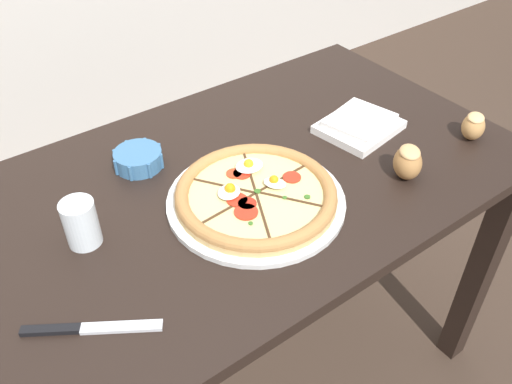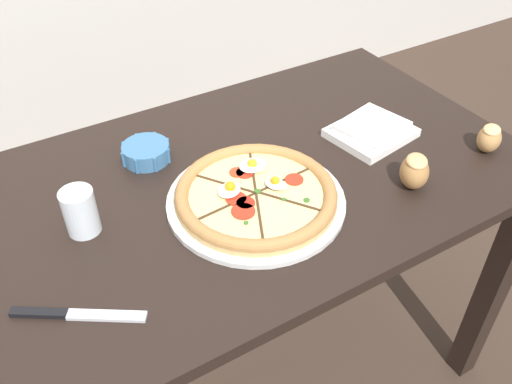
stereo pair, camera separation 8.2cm
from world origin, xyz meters
The scene contains 9 objects.
ground_plane centered at (0.00, 0.00, 0.00)m, with size 12.00×12.00×0.00m, color #3D2D23.
dining_table centered at (0.00, 0.00, 0.65)m, with size 1.23×0.74×0.78m.
pizza centered at (-0.05, -0.09, 0.80)m, with size 0.37×0.37×0.05m.
ramekin_bowl centered at (-0.18, 0.17, 0.80)m, with size 0.11×0.11×0.04m.
napkin_folded centered at (0.32, -0.02, 0.80)m, with size 0.21×0.18×0.04m.
bread_piece_near centered at (0.27, -0.21, 0.82)m, with size 0.10×0.10×0.07m.
bread_piece_mid centered at (0.51, -0.20, 0.81)m, with size 0.09×0.08×0.06m.
knife_main centered at (-0.45, -0.18, 0.78)m, with size 0.20×0.14×0.01m.
water_glass centered at (-0.37, 0.01, 0.82)m, with size 0.06×0.06×0.09m.
Camera 2 is at (-0.48, -0.81, 1.51)m, focal length 38.00 mm.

